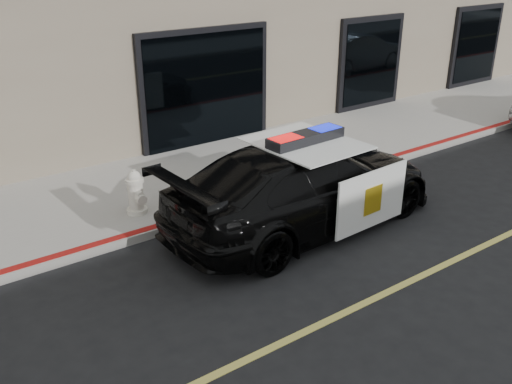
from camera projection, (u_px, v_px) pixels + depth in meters
ground at (479, 249)px, 9.42m from camera, size 120.00×120.00×0.00m
sidewalk_n at (283, 155)px, 13.29m from camera, size 60.00×3.50×0.15m
police_car at (304, 185)px, 9.91m from camera, size 2.72×5.49×1.73m
fire_hydrant at (136, 193)px, 10.16m from camera, size 0.38×0.52×0.83m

